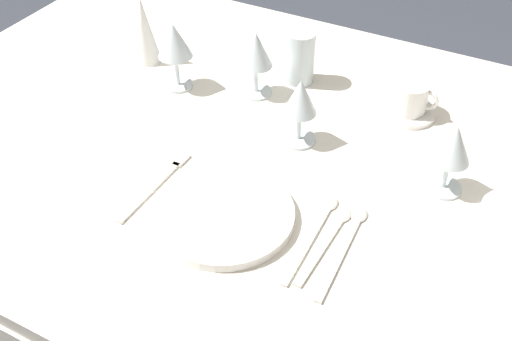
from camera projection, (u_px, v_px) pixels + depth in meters
name	position (u px, v px, depth m)	size (l,w,h in m)	color
dining_table	(294.00, 187.00, 1.26)	(1.80, 1.11, 0.74)	silver
dinner_plate	(224.00, 215.00, 1.07)	(0.25, 0.25, 0.02)	white
fork_outer	(158.00, 183.00, 1.14)	(0.02, 0.22, 0.00)	beige
spoon_soup	(316.00, 227.00, 1.06)	(0.03, 0.23, 0.01)	beige
spoon_dessert	(330.00, 235.00, 1.04)	(0.03, 0.20, 0.01)	beige
spoon_tea	(347.00, 240.00, 1.03)	(0.03, 0.23, 0.01)	beige
saucer_left	(406.00, 111.00, 1.31)	(0.13, 0.13, 0.01)	white
coffee_cup_left	(410.00, 97.00, 1.29)	(0.10, 0.08, 0.07)	white
wine_glass_centre	(256.00, 52.00, 1.31)	(0.07, 0.07, 0.15)	silver
wine_glass_left	(453.00, 147.00, 1.07)	(0.07, 0.07, 0.14)	silver
wine_glass_right	(300.00, 101.00, 1.18)	(0.07, 0.07, 0.14)	silver
wine_glass_far	(174.00, 43.00, 1.33)	(0.08, 0.08, 0.16)	silver
drink_tumbler	(300.00, 57.00, 1.38)	(0.07, 0.07, 0.12)	silver
napkin_folded	(144.00, 30.00, 1.43)	(0.07, 0.07, 0.16)	white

